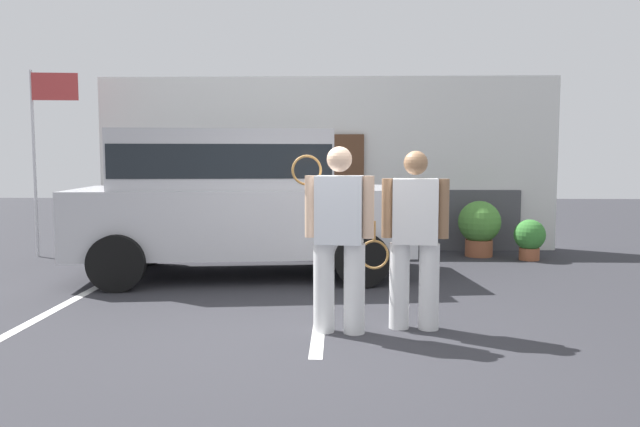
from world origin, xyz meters
TOP-DOWN VIEW (x-y plane):
  - ground_plane at (0.00, 0.00)m, footprint 40.00×40.00m
  - parking_stripe_0 at (-2.91, 1.50)m, footprint 0.12×4.40m
  - parking_stripe_1 at (0.03, 1.50)m, footprint 0.12×4.40m
  - house_frontage at (0.00, 5.67)m, footprint 8.33×0.40m
  - parked_suv at (-1.24, 2.99)m, footprint 4.79×2.58m
  - tennis_player_man at (0.22, 0.12)m, footprint 0.79×0.33m
  - tennis_player_woman at (0.95, 0.28)m, footprint 0.89×0.31m
  - potted_plant_by_porch at (2.62, 4.82)m, footprint 0.72×0.72m
  - potted_plant_secondary at (3.36, 4.44)m, footprint 0.51×0.51m
  - flag_pole at (-4.71, 4.54)m, footprint 0.80×0.10m

SIDE VIEW (x-z plane):
  - ground_plane at x=0.00m, z-range 0.00..0.00m
  - parking_stripe_0 at x=-2.91m, z-range 0.00..0.01m
  - parking_stripe_1 at x=0.03m, z-range 0.00..0.01m
  - potted_plant_secondary at x=3.36m, z-range 0.04..0.71m
  - potted_plant_by_porch at x=2.62m, z-range 0.05..1.00m
  - tennis_player_woman at x=0.95m, z-range 0.03..1.77m
  - tennis_player_man at x=0.22m, z-range 0.04..1.82m
  - parked_suv at x=-1.24m, z-range 0.12..2.17m
  - house_frontage at x=0.00m, z-range -0.10..3.04m
  - flag_pole at x=-4.71m, z-range 0.60..3.73m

